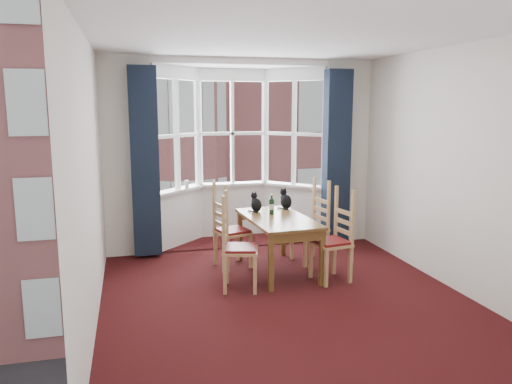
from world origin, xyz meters
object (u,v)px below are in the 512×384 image
object	(u,v)px
chair_left_near	(233,250)
cat_left	(256,204)
chair_right_near	(337,242)
wine_bottle	(272,205)
dining_table	(278,224)
candle_tall	(187,184)
chair_right_far	(315,228)
chair_left_far	(227,233)
cat_right	(286,200)

from	to	relation	value
chair_left_near	cat_left	xyz separation A→B (m)	(0.51, 0.88, 0.35)
chair_right_near	wine_bottle	xyz separation A→B (m)	(-0.64, 0.67, 0.36)
chair_left_near	wine_bottle	world-z (taller)	wine_bottle
dining_table	candle_tall	distance (m)	1.89
chair_right_near	chair_right_far	world-z (taller)	same
dining_table	chair_right_far	world-z (taller)	chair_right_far
cat_left	wine_bottle	size ratio (longest dim) A/B	1.02
wine_bottle	cat_left	bearing A→B (deg)	125.62
chair_right_near	chair_right_far	distance (m)	0.77
dining_table	cat_left	distance (m)	0.50
chair_right_near	candle_tall	world-z (taller)	candle_tall
chair_left_near	cat_left	distance (m)	1.08
chair_left_near	candle_tall	distance (m)	2.12
cat_left	candle_tall	size ratio (longest dim) A/B	2.08
chair_left_far	cat_right	distance (m)	0.96
dining_table	cat_left	world-z (taller)	cat_left
dining_table	cat_left	xyz separation A→B (m)	(-0.18, 0.42, 0.19)
chair_left_near	wine_bottle	bearing A→B (deg)	45.19
chair_left_near	chair_right_near	size ratio (longest dim) A/B	1.00
chair_left_far	chair_right_near	xyz separation A→B (m)	(1.22, -0.78, 0.00)
dining_table	wine_bottle	distance (m)	0.29
chair_right_near	dining_table	bearing A→B (deg)	143.27
chair_left_far	wine_bottle	xyz separation A→B (m)	(0.58, -0.12, 0.36)
cat_right	candle_tall	xyz separation A→B (m)	(-1.24, 1.08, 0.11)
chair_right_near	candle_tall	size ratio (longest dim) A/B	7.06
chair_left_far	wine_bottle	size ratio (longest dim) A/B	3.46
chair_left_near	chair_right_near	world-z (taller)	same
chair_right_near	cat_right	distance (m)	1.10
chair_left_near	cat_left	size ratio (longest dim) A/B	3.40
wine_bottle	chair_left_near	bearing A→B (deg)	-134.81
chair_left_near	wine_bottle	distance (m)	1.01
chair_left_near	chair_left_far	size ratio (longest dim) A/B	1.00
chair_left_near	candle_tall	bearing A→B (deg)	97.95
chair_right_far	cat_right	world-z (taller)	cat_right
chair_left_far	cat_left	size ratio (longest dim) A/B	3.40
dining_table	cat_left	bearing A→B (deg)	112.95
chair_right_near	cat_left	world-z (taller)	cat_left
candle_tall	chair_left_near	bearing A→B (deg)	-82.05
wine_bottle	candle_tall	bearing A→B (deg)	124.36
chair_left_far	cat_left	xyz separation A→B (m)	(0.42, 0.10, 0.35)
chair_left_far	candle_tall	xyz separation A→B (m)	(-0.37, 1.27, 0.46)
cat_left	cat_right	xyz separation A→B (m)	(0.45, 0.09, 0.01)
chair_right_near	cat_left	bearing A→B (deg)	132.07
candle_tall	wine_bottle	bearing A→B (deg)	-55.64
dining_table	chair_left_near	xyz separation A→B (m)	(-0.69, -0.46, -0.16)
chair_right_near	chair_left_far	bearing A→B (deg)	147.34
chair_right_near	candle_tall	xyz separation A→B (m)	(-1.59, 2.06, 0.46)
chair_left_far	chair_right_far	bearing A→B (deg)	-0.71
chair_left_far	wine_bottle	world-z (taller)	wine_bottle
dining_table	candle_tall	xyz separation A→B (m)	(-0.97, 1.59, 0.31)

